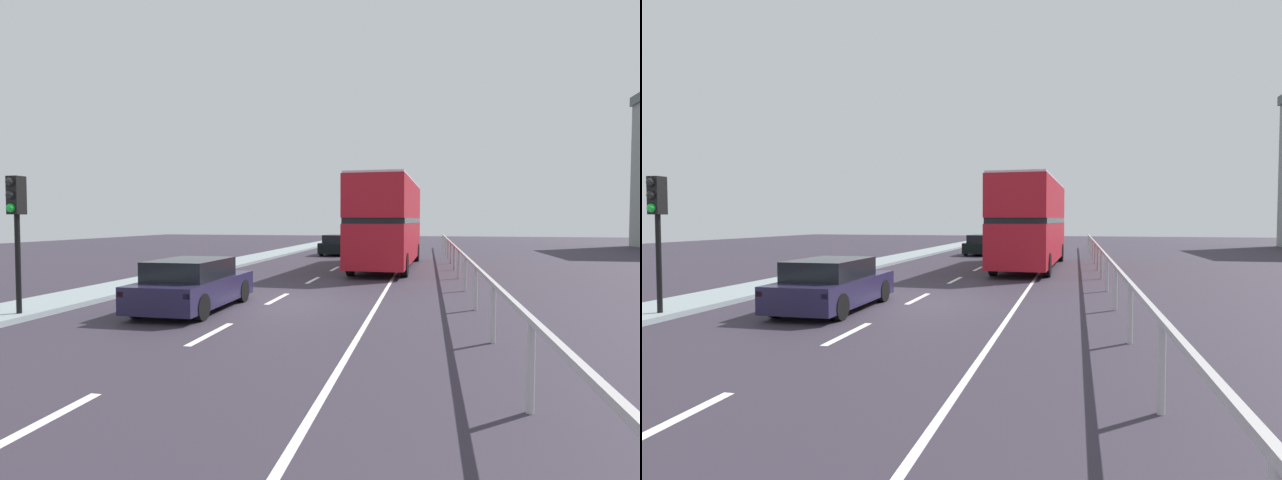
% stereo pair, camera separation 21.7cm
% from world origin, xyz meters
% --- Properties ---
extents(ground_plane, '(74.74, 120.00, 0.10)m').
position_xyz_m(ground_plane, '(0.00, 0.00, -0.05)').
color(ground_plane, '#302935').
extents(near_sidewalk_kerb, '(2.04, 80.00, 0.14)m').
position_xyz_m(near_sidewalk_kerb, '(-5.74, 0.00, 0.07)').
color(near_sidewalk_kerb, gray).
rests_on(near_sidewalk_kerb, ground).
extents(lane_paint_markings, '(3.15, 46.00, 0.01)m').
position_xyz_m(lane_paint_markings, '(1.89, 8.57, 0.00)').
color(lane_paint_markings, silver).
rests_on(lane_paint_markings, ground).
extents(bridge_side_railing, '(0.10, 42.00, 1.18)m').
position_xyz_m(bridge_side_railing, '(5.60, 9.00, 0.95)').
color(bridge_side_railing, '#B7B2B3').
rests_on(bridge_side_railing, ground).
extents(double_decker_bus_red, '(2.90, 11.06, 4.29)m').
position_xyz_m(double_decker_bus_red, '(2.47, 11.36, 2.30)').
color(double_decker_bus_red, '#AE1421').
rests_on(double_decker_bus_red, ground).
extents(hatchback_car_near, '(1.90, 4.12, 1.34)m').
position_xyz_m(hatchback_car_near, '(-1.64, -1.25, 0.65)').
color(hatchback_car_near, '#201C38').
rests_on(hatchback_car_near, ground).
extents(traffic_signal_pole, '(0.30, 0.42, 3.25)m').
position_xyz_m(traffic_signal_pole, '(-5.10, -3.31, 2.57)').
color(traffic_signal_pole, black).
rests_on(traffic_signal_pole, near_sidewalk_kerb).
extents(sedan_car_ahead, '(1.91, 4.46, 1.36)m').
position_xyz_m(sedan_car_ahead, '(-1.59, 19.73, 0.66)').
color(sedan_car_ahead, black).
rests_on(sedan_car_ahead, ground).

